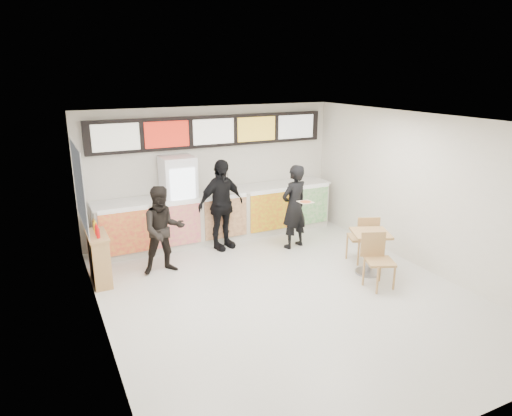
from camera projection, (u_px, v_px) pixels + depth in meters
floor at (286, 295)px, 7.95m from camera, size 7.00×7.00×0.00m
ceiling at (290, 121)px, 7.08m from camera, size 7.00×7.00×0.00m
wall_back at (213, 172)px, 10.53m from camera, size 6.00×0.00×6.00m
wall_left at (98, 241)px, 6.26m from camera, size 0.00×7.00×7.00m
wall_right at (423, 192)px, 8.77m from camera, size 0.00×7.00×7.00m
service_counter at (220, 215)px, 10.45m from camera, size 5.56×0.77×1.14m
menu_board at (213, 131)px, 10.18m from camera, size 5.50×0.14×0.70m
drinks_fridge at (179, 202)px, 9.94m from camera, size 0.70×0.67×2.00m
mirror_panel at (79, 185)px, 8.30m from camera, size 0.01×2.00×1.50m
customer_main at (294, 207)px, 9.86m from camera, size 0.76×0.60×1.85m
customer_left at (163, 230)px, 8.62m from camera, size 0.86×0.69×1.71m
customer_mid at (221, 205)px, 9.78m from camera, size 1.24×0.78×1.97m
pizza_slice at (306, 202)px, 9.40m from camera, size 0.36×0.36×0.02m
cafe_table at (370, 245)px, 8.64m from camera, size 1.08×1.74×0.99m
condiment_ledge at (99, 258)px, 8.29m from camera, size 0.34×0.84×1.12m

